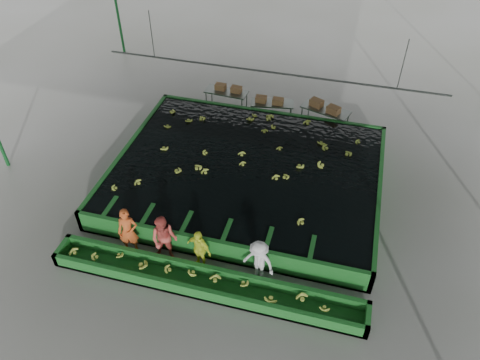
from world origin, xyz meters
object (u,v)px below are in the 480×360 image
(worker_c, at_px, (199,249))
(packing_table_mid, at_px, (272,111))
(box_stack_right, at_px, (325,109))
(worker_a, at_px, (128,231))
(sorting_trough, at_px, (205,282))
(worker_d, at_px, (259,261))
(worker_b, at_px, (164,239))
(packing_table_right, at_px, (324,118))
(box_stack_left, at_px, (228,91))
(box_stack_mid, at_px, (269,103))
(packing_table_left, at_px, (226,99))
(flotation_tank, at_px, (247,174))

(worker_c, bearing_deg, packing_table_mid, 106.94)
(packing_table_mid, relative_size, box_stack_right, 1.34)
(worker_a, relative_size, worker_c, 1.15)
(sorting_trough, bearing_deg, box_stack_right, 76.47)
(worker_d, bearing_deg, worker_a, -165.18)
(worker_b, distance_m, packing_table_right, 9.78)
(packing_table_mid, height_order, box_stack_left, box_stack_left)
(packing_table_right, relative_size, box_stack_right, 1.49)
(sorting_trough, xyz_separation_m, packing_table_mid, (-0.03, 9.76, 0.19))
(worker_a, bearing_deg, worker_c, -17.62)
(worker_b, distance_m, packing_table_mid, 9.11)
(worker_b, distance_m, worker_c, 1.16)
(worker_a, distance_m, box_stack_mid, 9.31)
(box_stack_right, bearing_deg, packing_table_right, 50.78)
(box_stack_right, bearing_deg, box_stack_mid, 179.13)
(worker_c, bearing_deg, packing_table_left, 120.88)
(flotation_tank, height_order, box_stack_mid, box_stack_mid)
(flotation_tank, bearing_deg, box_stack_left, 113.63)
(worker_c, xyz_separation_m, packing_table_mid, (0.41, 8.96, -0.35))
(flotation_tank, xyz_separation_m, box_stack_right, (2.33, 4.57, 0.52))
(flotation_tank, height_order, packing_table_mid, flotation_tank)
(sorting_trough, distance_m, worker_c, 1.06)
(sorting_trough, relative_size, worker_a, 5.52)
(box_stack_mid, height_order, box_stack_right, box_stack_right)
(box_stack_left, bearing_deg, packing_table_mid, -11.12)
(box_stack_mid, bearing_deg, worker_a, -106.88)
(packing_table_left, relative_size, packing_table_mid, 1.04)
(packing_table_mid, xyz_separation_m, box_stack_mid, (-0.12, -0.05, 0.44))
(worker_b, xyz_separation_m, packing_table_left, (-0.71, 9.32, -0.46))
(worker_c, relative_size, box_stack_mid, 1.24)
(packing_table_left, bearing_deg, packing_table_right, -4.82)
(sorting_trough, relative_size, packing_table_mid, 5.22)
(flotation_tank, xyz_separation_m, packing_table_left, (-2.31, 5.02, 0.00))
(sorting_trough, distance_m, box_stack_left, 10.45)
(worker_b, height_order, packing_table_left, worker_b)
(flotation_tank, relative_size, worker_c, 6.37)
(worker_b, height_order, worker_d, worker_b)
(worker_b, height_order, box_stack_mid, worker_b)
(worker_a, relative_size, packing_table_left, 0.91)
(worker_a, relative_size, worker_d, 1.12)
(box_stack_right, bearing_deg, sorting_trough, -103.53)
(worker_a, distance_m, worker_b, 1.26)
(worker_a, distance_m, box_stack_right, 10.28)
(worker_d, height_order, box_stack_left, worker_d)
(worker_d, bearing_deg, box_stack_left, 126.45)
(sorting_trough, distance_m, packing_table_mid, 9.76)
(packing_table_right, bearing_deg, box_stack_right, -129.22)
(packing_table_left, bearing_deg, box_stack_right, -5.57)
(worker_d, distance_m, box_stack_right, 8.91)
(box_stack_mid, bearing_deg, worker_b, -99.19)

